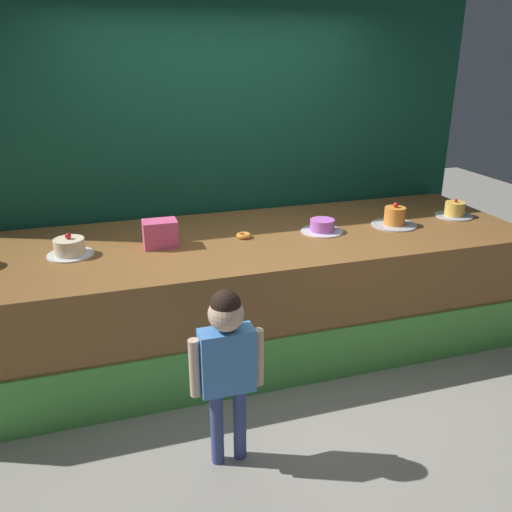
# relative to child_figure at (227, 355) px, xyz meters

# --- Properties ---
(ground_plane) EXTENTS (12.00, 12.00, 0.00)m
(ground_plane) POSITION_rel_child_figure_xyz_m (0.46, 0.55, -0.68)
(ground_plane) COLOR gray
(stage_platform) EXTENTS (4.33, 1.41, 0.88)m
(stage_platform) POSITION_rel_child_figure_xyz_m (0.46, 1.25, -0.24)
(stage_platform) COLOR brown
(stage_platform) RESTS_ON ground_plane
(curtain_backdrop) EXTENTS (4.55, 0.08, 2.72)m
(curtain_backdrop) POSITION_rel_child_figure_xyz_m (0.46, 2.05, 0.68)
(curtain_backdrop) COLOR #144C38
(curtain_backdrop) RESTS_ON ground_plane
(child_figure) EXTENTS (0.41, 0.19, 1.06)m
(child_figure) POSITION_rel_child_figure_xyz_m (0.00, 0.00, 0.00)
(child_figure) COLOR #3F4C8C
(child_figure) RESTS_ON ground_plane
(pink_box) EXTENTS (0.24, 0.17, 0.19)m
(pink_box) POSITION_rel_child_figure_xyz_m (-0.16, 1.24, 0.29)
(pink_box) COLOR #E8528A
(pink_box) RESTS_ON stage_platform
(donut) EXTENTS (0.11, 0.11, 0.04)m
(donut) POSITION_rel_child_figure_xyz_m (0.46, 1.24, 0.22)
(donut) COLOR orange
(donut) RESTS_ON stage_platform
(cake_left) EXTENTS (0.31, 0.31, 0.16)m
(cake_left) POSITION_rel_child_figure_xyz_m (-0.77, 1.25, 0.25)
(cake_left) COLOR white
(cake_left) RESTS_ON stage_platform
(cake_center) EXTENTS (0.33, 0.33, 0.10)m
(cake_center) POSITION_rel_child_figure_xyz_m (1.07, 1.19, 0.24)
(cake_center) COLOR silver
(cake_center) RESTS_ON stage_platform
(cake_right) EXTENTS (0.36, 0.36, 0.19)m
(cake_right) POSITION_rel_child_figure_xyz_m (1.68, 1.17, 0.26)
(cake_right) COLOR silver
(cake_right) RESTS_ON stage_platform
(cake_far_right) EXTENTS (0.31, 0.31, 0.15)m
(cake_far_right) POSITION_rel_child_figure_xyz_m (2.30, 1.24, 0.25)
(cake_far_right) COLOR silver
(cake_far_right) RESTS_ON stage_platform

